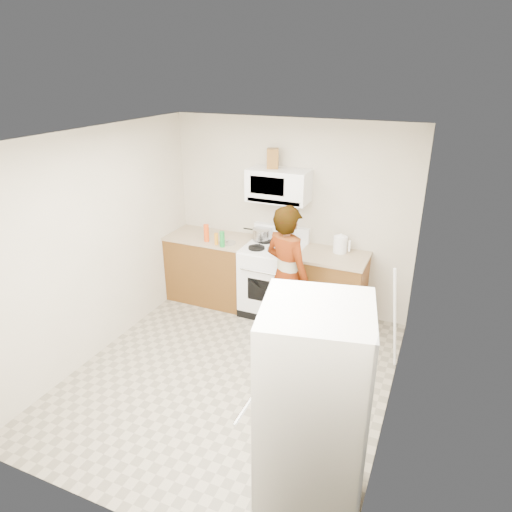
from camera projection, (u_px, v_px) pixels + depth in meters
The scene contains 20 objects.
floor at pixel (232, 375), 4.89m from camera, with size 3.60×3.60×0.00m, color gray.
back_wall at pixel (290, 217), 5.92m from camera, with size 3.20×0.02×2.50m, color beige.
right_wall at pixel (399, 300), 3.83m from camera, with size 0.02×3.60×2.50m, color beige.
cabinet_left at pixel (211, 269), 6.36m from camera, with size 1.12×0.62×0.90m, color brown.
counter_left at pixel (210, 237), 6.18m from camera, with size 1.14×0.64×0.04m, color tan.
cabinet_right at pixel (331, 291), 5.73m from camera, with size 0.80×0.62×0.90m, color brown.
counter_right at pixel (334, 257), 5.55m from camera, with size 0.82×0.64×0.04m, color tan.
gas_range at pixel (273, 278), 5.99m from camera, with size 0.76×0.65×1.13m.
microwave at pixel (279, 185), 5.63m from camera, with size 0.76×0.38×0.40m, color white.
person at pixel (287, 276), 5.20m from camera, with size 0.62×0.40×1.69m, color tan.
fridge at pixel (312, 416), 3.12m from camera, with size 0.70×0.70×1.70m, color silver.
kettle at pixel (340, 244), 5.60m from camera, with size 0.17×0.17×0.21m, color white.
jug at pixel (273, 158), 5.57m from camera, with size 0.14×0.14×0.24m, color brown.
saucepan at pixel (262, 234), 6.00m from camera, with size 0.24×0.24×0.13m, color #A8A8AC.
tray at pixel (279, 249), 5.69m from camera, with size 0.25×0.16×0.05m, color white.
bottle_spray at pixel (206, 233), 5.95m from camera, with size 0.07×0.07×0.23m, color #E34711.
bottle_hot_sauce at pixel (216, 239), 5.85m from camera, with size 0.05×0.05×0.15m, color orange.
bottle_green_cap at pixel (222, 239), 5.77m from camera, with size 0.06×0.06×0.21m, color #17832E.
pot_lid at pixel (227, 243), 5.93m from camera, with size 0.22×0.22×0.01m, color white.
broom at pixel (395, 320), 4.73m from camera, with size 0.03×0.03×1.26m, color white.
Camera 1 is at (1.83, -3.59, 3.07)m, focal length 32.00 mm.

